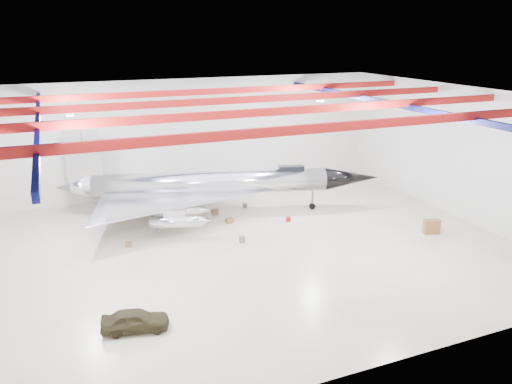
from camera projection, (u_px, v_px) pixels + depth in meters
name	position (u px, v px, depth m)	size (l,w,h in m)	color
floor	(235.00, 250.00, 36.22)	(40.00, 40.00, 0.00)	beige
wall_back	(180.00, 137.00, 47.74)	(40.00, 40.00, 0.00)	silver
wall_right	(458.00, 152.00, 41.79)	(30.00, 30.00, 0.00)	silver
ceiling	(233.00, 97.00, 32.85)	(40.00, 40.00, 0.00)	#0A0F38
ceiling_structure	(233.00, 108.00, 33.06)	(39.50, 29.50, 1.08)	maroon
jet_aircraft	(211.00, 186.00, 42.85)	(27.29, 19.60, 7.60)	silver
jeep	(135.00, 320.00, 26.33)	(1.43, 3.54, 1.21)	#312C18
desk	(432.00, 227.00, 39.11)	(1.23, 0.61, 1.12)	brown
crate_ply	(129.00, 244.00, 36.78)	(0.47, 0.38, 0.33)	olive
toolbox_red	(206.00, 221.00, 41.37)	(0.48, 0.38, 0.33)	maroon
engine_drum	(242.00, 239.00, 37.58)	(0.47, 0.47, 0.42)	#59595B
parts_bin	(215.00, 212.00, 43.37)	(0.57, 0.46, 0.40)	olive
crate_small	(156.00, 228.00, 39.90)	(0.41, 0.32, 0.28)	#59595B
tool_chest	(288.00, 219.00, 41.70)	(0.40, 0.40, 0.36)	maroon
oil_barrel	(229.00, 220.00, 41.35)	(0.59, 0.48, 0.42)	olive
spares_box	(245.00, 205.00, 45.02)	(0.43, 0.43, 0.38)	#59595B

